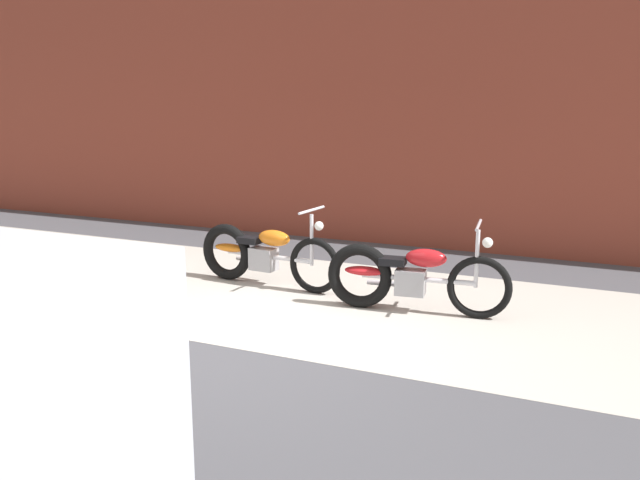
# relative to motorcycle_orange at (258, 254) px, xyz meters

# --- Properties ---
(ground_plane) EXTENTS (80.00, 80.00, 0.00)m
(ground_plane) POSITION_rel_motorcycle_orange_xyz_m (0.73, -2.03, -0.40)
(ground_plane) COLOR #47474C
(sidewalk_slab) EXTENTS (36.00, 3.50, 0.01)m
(sidewalk_slab) POSITION_rel_motorcycle_orange_xyz_m (0.73, -0.28, -0.40)
(sidewalk_slab) COLOR #B2ADA3
(sidewalk_slab) RESTS_ON ground
(brick_building_wall) EXTENTS (36.00, 0.50, 4.52)m
(brick_building_wall) POSITION_rel_motorcycle_orange_xyz_m (0.73, 3.17, 1.86)
(brick_building_wall) COLOR brown
(brick_building_wall) RESTS_ON ground
(motorcycle_orange) EXTENTS (2.01, 0.58, 1.03)m
(motorcycle_orange) POSITION_rel_motorcycle_orange_xyz_m (0.00, 0.00, 0.00)
(motorcycle_orange) COLOR black
(motorcycle_orange) RESTS_ON ground
(motorcycle_red) EXTENTS (2.00, 0.58, 1.03)m
(motorcycle_red) POSITION_rel_motorcycle_orange_xyz_m (1.98, -0.31, 0.00)
(motorcycle_red) COLOR black
(motorcycle_red) RESTS_ON ground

